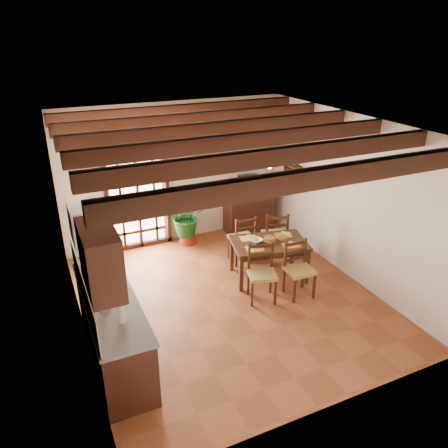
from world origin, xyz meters
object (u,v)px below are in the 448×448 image
kitchen_counter (112,327)px  chair_near_left (262,283)px  dining_table (269,246)px  potted_plant (187,217)px  sideboard (249,212)px  pendant_lamp (270,161)px  chair_far_left (242,247)px  chair_near_right (299,279)px  chair_far_right (274,244)px  crt_tv (250,184)px

kitchen_counter → chair_near_left: bearing=8.9°
dining_table → potted_plant: 2.02m
kitchen_counter → dining_table: size_ratio=1.60×
chair_near_left → potted_plant: bearing=116.9°
sideboard → pendant_lamp: 2.50m
kitchen_counter → dining_table: bearing=18.1°
dining_table → chair_far_left: size_ratio=1.48×
dining_table → sideboard: (0.59, 1.88, -0.17)m
kitchen_counter → chair_near_right: size_ratio=2.43×
chair_near_left → chair_near_right: 0.63m
chair_near_left → pendant_lamp: pendant_lamp is taller
sideboard → potted_plant: (-1.42, -0.04, 0.14)m
potted_plant → pendant_lamp: size_ratio=2.59×
chair_near_right → potted_plant: 2.74m
kitchen_counter → chair_far_right: bearing=24.3°
kitchen_counter → sideboard: kitchen_counter is taller
crt_tv → chair_far_left: bearing=-112.2°
sideboard → chair_near_left: bearing=-112.0°
crt_tv → pendant_lamp: bearing=-97.9°
kitchen_counter → sideboard: bearing=39.1°
dining_table → crt_tv: bearing=85.2°
chair_near_left → potted_plant: (-0.38, 2.40, 0.28)m
sideboard → potted_plant: size_ratio=0.46×
chair_far_left → crt_tv: 1.59m
chair_near_left → sideboard: chair_near_left is taller
chair_near_right → kitchen_counter: bearing=-173.0°
chair_far_right → crt_tv: (0.14, 1.32, 0.75)m
sideboard → pendant_lamp: bearing=-107.3°
sideboard → kitchen_counter: bearing=-139.9°
crt_tv → potted_plant: 1.50m
chair_far_right → chair_far_left: bearing=5.1°
chair_near_left → chair_far_right: 1.43m
chair_near_right → sideboard: chair_near_right is taller
chair_far_right → pendant_lamp: pendant_lamp is taller
chair_near_left → chair_far_left: 1.29m
crt_tv → pendant_lamp: (-0.59, -1.78, 1.03)m
potted_plant → pendant_lamp: pendant_lamp is taller
chair_near_right → chair_far_right: (0.28, 1.26, 0.01)m
chair_near_left → chair_near_right: chair_near_left is taller
chair_far_left → chair_far_right: (0.61, -0.14, 0.00)m
chair_near_right → pendant_lamp: (-0.16, 0.80, 1.79)m
chair_near_left → chair_far_left: (0.28, 1.26, 0.01)m
chair_far_left → chair_near_right: bearing=106.6°
chair_far_left → chair_far_right: size_ratio=0.99×
chair_far_right → sideboard: size_ratio=0.95×
chair_far_right → pendant_lamp: bearing=63.5°
chair_far_right → potted_plant: (-1.28, 1.28, 0.27)m
chair_near_left → chair_far_right: size_ratio=0.97×
sideboard → dining_table: bearing=-106.4°
crt_tv → potted_plant: (-1.42, -0.04, -0.48)m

